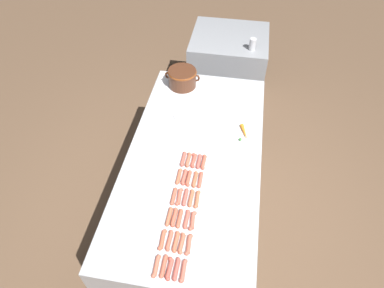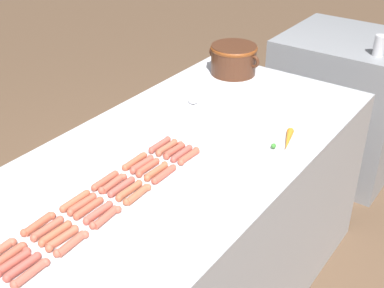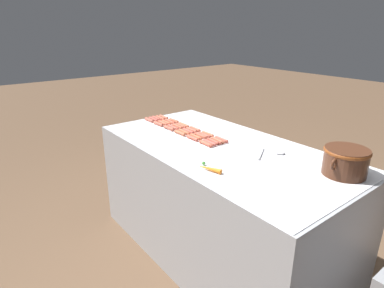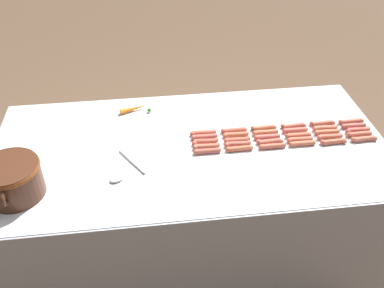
% 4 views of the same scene
% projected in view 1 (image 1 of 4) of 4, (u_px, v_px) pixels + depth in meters
% --- Properties ---
extents(ground_plane, '(20.00, 20.00, 0.00)m').
position_uv_depth(ground_plane, '(194.00, 217.00, 3.18)').
color(ground_plane, brown).
extents(griddle_counter, '(1.00, 2.00, 0.92)m').
position_uv_depth(griddle_counter, '(194.00, 189.00, 2.84)').
color(griddle_counter, '#9EA0A5').
rests_on(griddle_counter, ground_plane).
extents(back_cabinet, '(0.83, 0.77, 0.96)m').
position_uv_depth(back_cabinet, '(227.00, 73.00, 3.94)').
color(back_cabinet, gray).
rests_on(back_cabinet, ground_plane).
extents(hot_dog_0, '(0.03, 0.14, 0.03)m').
position_uv_depth(hot_dog_0, '(156.00, 266.00, 1.91)').
color(hot_dog_0, '#BC5E46').
rests_on(hot_dog_0, griddle_counter).
extents(hot_dog_1, '(0.03, 0.14, 0.03)m').
position_uv_depth(hot_dog_1, '(162.00, 240.00, 2.02)').
color(hot_dog_1, '#BB573D').
rests_on(hot_dog_1, griddle_counter).
extents(hot_dog_2, '(0.03, 0.14, 0.03)m').
position_uv_depth(hot_dog_2, '(169.00, 217.00, 2.12)').
color(hot_dog_2, '#B85C40').
rests_on(hot_dog_2, griddle_counter).
extents(hot_dog_3, '(0.03, 0.14, 0.03)m').
position_uv_depth(hot_dog_3, '(174.00, 196.00, 2.23)').
color(hot_dog_3, '#B1533E').
rests_on(hot_dog_3, griddle_counter).
extents(hot_dog_4, '(0.03, 0.14, 0.03)m').
position_uv_depth(hot_dog_4, '(179.00, 176.00, 2.34)').
color(hot_dog_4, '#BE5A3E').
rests_on(hot_dog_4, griddle_counter).
extents(hot_dog_5, '(0.03, 0.14, 0.03)m').
position_uv_depth(hot_dog_5, '(183.00, 159.00, 2.45)').
color(hot_dog_5, '#B25042').
rests_on(hot_dog_5, griddle_counter).
extents(hot_dog_6, '(0.03, 0.14, 0.03)m').
position_uv_depth(hot_dog_6, '(164.00, 266.00, 1.91)').
color(hot_dog_6, '#B7553F').
rests_on(hot_dog_6, griddle_counter).
extents(hot_dog_7, '(0.03, 0.14, 0.03)m').
position_uv_depth(hot_dog_7, '(169.00, 241.00, 2.01)').
color(hot_dog_7, '#B65843').
rests_on(hot_dog_7, griddle_counter).
extents(hot_dog_8, '(0.03, 0.14, 0.03)m').
position_uv_depth(hot_dog_8, '(174.00, 217.00, 2.12)').
color(hot_dog_8, '#B7553F').
rests_on(hot_dog_8, griddle_counter).
extents(hot_dog_9, '(0.03, 0.14, 0.03)m').
position_uv_depth(hot_dog_9, '(179.00, 197.00, 2.23)').
color(hot_dog_9, '#BE5743').
rests_on(hot_dog_9, griddle_counter).
extents(hot_dog_10, '(0.03, 0.14, 0.03)m').
position_uv_depth(hot_dog_10, '(184.00, 177.00, 2.34)').
color(hot_dog_10, '#B05444').
rests_on(hot_dog_10, griddle_counter).
extents(hot_dog_11, '(0.03, 0.14, 0.03)m').
position_uv_depth(hot_dog_11, '(188.00, 160.00, 2.44)').
color(hot_dog_11, '#B05B42').
rests_on(hot_dog_11, griddle_counter).
extents(hot_dog_12, '(0.03, 0.14, 0.03)m').
position_uv_depth(hot_dog_12, '(170.00, 269.00, 1.90)').
color(hot_dog_12, '#BB4F41').
rests_on(hot_dog_12, griddle_counter).
extents(hot_dog_13, '(0.03, 0.14, 0.03)m').
position_uv_depth(hot_dog_13, '(176.00, 242.00, 2.01)').
color(hot_dog_13, '#BE5C3F').
rests_on(hot_dog_13, griddle_counter).
extents(hot_dog_14, '(0.03, 0.14, 0.03)m').
position_uv_depth(hot_dog_14, '(180.00, 219.00, 2.12)').
color(hot_dog_14, '#B6563E').
rests_on(hot_dog_14, griddle_counter).
extents(hot_dog_15, '(0.03, 0.14, 0.03)m').
position_uv_depth(hot_dog_15, '(185.00, 197.00, 2.22)').
color(hot_dog_15, '#B55346').
rests_on(hot_dog_15, griddle_counter).
extents(hot_dog_16, '(0.03, 0.14, 0.03)m').
position_uv_depth(hot_dog_16, '(189.00, 178.00, 2.33)').
color(hot_dog_16, '#B6523D').
rests_on(hot_dog_16, griddle_counter).
extents(hot_dog_17, '(0.04, 0.14, 0.03)m').
position_uv_depth(hot_dog_17, '(194.00, 161.00, 2.44)').
color(hot_dog_17, '#BB4F3E').
rests_on(hot_dog_17, griddle_counter).
extents(hot_dog_18, '(0.03, 0.14, 0.03)m').
position_uv_depth(hot_dog_18, '(176.00, 269.00, 1.90)').
color(hot_dog_18, '#B24F44').
rests_on(hot_dog_18, griddle_counter).
extents(hot_dog_19, '(0.03, 0.14, 0.03)m').
position_uv_depth(hot_dog_19, '(182.00, 243.00, 2.00)').
color(hot_dog_19, '#BD5E44').
rests_on(hot_dog_19, griddle_counter).
extents(hot_dog_20, '(0.03, 0.14, 0.03)m').
position_uv_depth(hot_dog_20, '(187.00, 219.00, 2.11)').
color(hot_dog_20, '#BD5546').
rests_on(hot_dog_20, griddle_counter).
extents(hot_dog_21, '(0.03, 0.14, 0.03)m').
position_uv_depth(hot_dog_21, '(191.00, 198.00, 2.22)').
color(hot_dog_21, '#B85E3F').
rests_on(hot_dog_21, griddle_counter).
extents(hot_dog_22, '(0.03, 0.14, 0.03)m').
position_uv_depth(hot_dog_22, '(195.00, 179.00, 2.32)').
color(hot_dog_22, '#B95D3D').
rests_on(hot_dog_22, griddle_counter).
extents(hot_dog_23, '(0.03, 0.14, 0.03)m').
position_uv_depth(hot_dog_23, '(199.00, 161.00, 2.43)').
color(hot_dog_23, '#B05246').
rests_on(hot_dog_23, griddle_counter).
extents(hot_dog_24, '(0.03, 0.14, 0.03)m').
position_uv_depth(hot_dog_24, '(183.00, 271.00, 1.89)').
color(hot_dog_24, '#B45846').
rests_on(hot_dog_24, griddle_counter).
extents(hot_dog_25, '(0.03, 0.14, 0.03)m').
position_uv_depth(hot_dog_25, '(189.00, 245.00, 2.00)').
color(hot_dog_25, '#B25945').
rests_on(hot_dog_25, griddle_counter).
extents(hot_dog_26, '(0.04, 0.14, 0.03)m').
position_uv_depth(hot_dog_26, '(193.00, 221.00, 2.10)').
color(hot_dog_26, '#B45744').
rests_on(hot_dog_26, griddle_counter).
extents(hot_dog_27, '(0.03, 0.14, 0.03)m').
position_uv_depth(hot_dog_27, '(197.00, 199.00, 2.21)').
color(hot_dog_27, '#B15D3F').
rests_on(hot_dog_27, griddle_counter).
extents(hot_dog_28, '(0.03, 0.14, 0.03)m').
position_uv_depth(hot_dog_28, '(200.00, 180.00, 2.32)').
color(hot_dog_28, '#BE5240').
rests_on(hot_dog_28, griddle_counter).
extents(hot_dog_29, '(0.03, 0.14, 0.03)m').
position_uv_depth(hot_dog_29, '(204.00, 162.00, 2.43)').
color(hot_dog_29, '#BE563F').
rests_on(hot_dog_29, griddle_counter).
extents(bean_pot, '(0.32, 0.26, 0.16)m').
position_uv_depth(bean_pot, '(182.00, 77.00, 2.99)').
color(bean_pot, '#472616').
rests_on(bean_pot, griddle_counter).
extents(serving_spoon, '(0.25, 0.18, 0.02)m').
position_uv_depth(serving_spoon, '(180.00, 119.00, 2.74)').
color(serving_spoon, '#B7B7BC').
rests_on(serving_spoon, griddle_counter).
extents(carrot, '(0.09, 0.18, 0.03)m').
position_uv_depth(carrot, '(244.00, 133.00, 2.63)').
color(carrot, orange).
rests_on(carrot, griddle_counter).
extents(soda_can, '(0.07, 0.07, 0.12)m').
position_uv_depth(soda_can, '(252.00, 44.00, 3.36)').
color(soda_can, '#BCBCC1').
rests_on(soda_can, back_cabinet).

